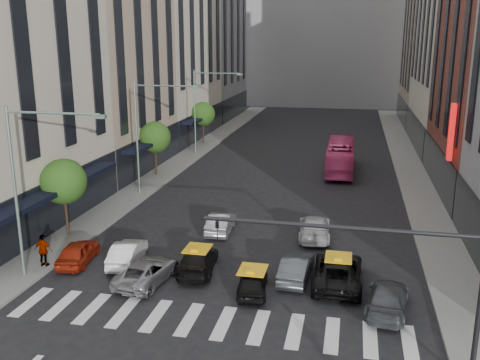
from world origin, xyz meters
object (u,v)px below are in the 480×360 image
Objects in this scene: streetlamp_far at (203,101)px; car_red at (78,252)px; streetlamp_near at (30,170)px; pedestrian_far at (43,250)px; streetlamp_mid at (148,123)px; car_white_front at (127,253)px; taxi_center at (253,281)px; bus at (340,157)px; taxi_left at (198,260)px.

car_red is (0.99, -29.72, -5.25)m from streetlamp_far.
streetlamp_near is 32.00m from streetlamp_far.
streetlamp_far is 31.20m from pedestrian_far.
car_white_front is (3.77, -13.24, -5.25)m from streetlamp_mid.
streetlamp_far is 33.73m from taxi_center.
pedestrian_far is at bearing 13.04° from car_white_front.
streetlamp_mid is at bearing -90.00° from streetlamp_far.
bus is 30.40m from pedestrian_far.
streetlamp_near reaches higher than car_white_front.
pedestrian_far is (-8.41, -1.40, 0.41)m from taxi_left.
car_white_front is at bearing -82.65° from streetlamp_far.
car_red is at bearing -15.95° from taxi_center.
car_red is 10.49m from taxi_center.
taxi_center is (11.36, -31.31, -5.29)m from streetlamp_far.
bus is at bearing 37.69° from streetlamp_mid.
pedestrian_far is (-0.46, -14.82, -4.84)m from streetlamp_mid.
streetlamp_far is 16.13m from bus.
car_red is 2.10× the size of pedestrian_far.
car_white_front is 27.07m from bus.
streetlamp_near is 2.51× the size of taxi_center.
streetlamp_far is at bearing -90.64° from pedestrian_far.
car_red is at bearing -88.10° from streetlamp_far.
bus is (11.05, 24.69, 0.80)m from car_white_front.
streetlamp_far is at bearing 90.00° from streetlamp_near.
car_white_front is at bearing -159.24° from pedestrian_far.
car_red is at bearing -4.62° from taxi_left.
pedestrian_far is at bearing -91.77° from streetlamp_mid.
taxi_left is at bearing -74.88° from streetlamp_far.
streetlamp_mid is 2.27× the size of car_white_front.
taxi_left is at bearing 174.56° from car_red.
taxi_left is at bearing 74.23° from bus.
car_white_front is 0.88× the size of taxi_left.
pedestrian_far reaches higher than taxi_center.
car_red is at bearing 66.57° from streetlamp_near.
taxi_left reaches higher than car_red.
taxi_center is (3.40, -1.89, -0.04)m from taxi_left.
taxi_left is at bearing -36.27° from taxi_center.
car_red is 1.07× the size of taxi_center.
bus is (14.83, -4.55, -4.45)m from streetlamp_far.
streetlamp_mid is 1.99× the size of taxi_left.
streetlamp_mid and streetlamp_far have the same top height.
bus is (13.84, 25.17, 0.80)m from car_red.
streetlamp_far is 2.34× the size of car_red.
streetlamp_near is at bearing -90.00° from streetlamp_far.
taxi_center is at bearing 143.88° from taxi_left.
streetlamp_far is at bearing -90.16° from car_white_front.
pedestrian_far is (-1.45, -1.10, 0.41)m from car_red.
pedestrian_far reaches higher than car_red.
taxi_center is at bearing 82.29° from bus.
taxi_left is at bearing -170.34° from pedestrian_far.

